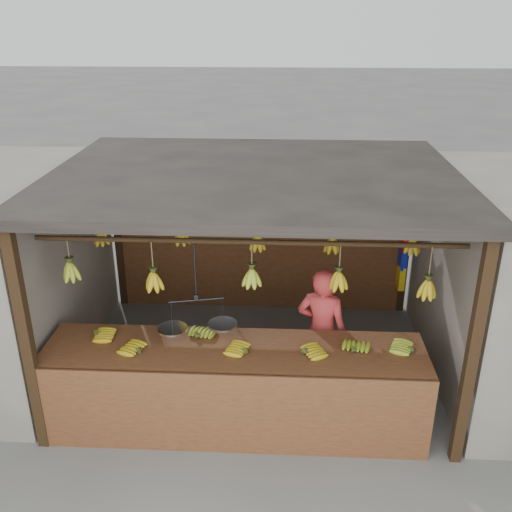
{
  "coord_description": "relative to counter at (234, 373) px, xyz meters",
  "views": [
    {
      "loc": [
        0.33,
        -5.85,
        3.95
      ],
      "look_at": [
        0.0,
        0.3,
        1.3
      ],
      "focal_mm": 40.0,
      "sensor_mm": 36.0,
      "label": 1
    }
  ],
  "objects": [
    {
      "name": "ground",
      "position": [
        0.14,
        1.23,
        -0.71
      ],
      "size": [
        80.0,
        80.0,
        0.0
      ],
      "primitive_type": "plane",
      "color": "#5B5B57"
    },
    {
      "name": "vendor",
      "position": [
        0.89,
        0.76,
        0.04
      ],
      "size": [
        0.63,
        0.51,
        1.5
      ],
      "primitive_type": "imported",
      "rotation": [
        0.0,
        0.0,
        2.83
      ],
      "color": "#BF3333",
      "rests_on": "ground"
    },
    {
      "name": "counter",
      "position": [
        0.0,
        0.0,
        0.0
      ],
      "size": [
        3.77,
        0.86,
        0.96
      ],
      "color": "#57311A",
      "rests_on": "ground"
    },
    {
      "name": "balance_scale",
      "position": [
        -0.37,
        0.23,
        0.42
      ],
      "size": [
        0.77,
        0.4,
        0.93
      ],
      "color": "black",
      "rests_on": "ground"
    },
    {
      "name": "hanging_bananas",
      "position": [
        0.14,
        1.24,
        0.9
      ],
      "size": [
        3.64,
        2.23,
        0.38
      ],
      "color": "#92A523",
      "rests_on": "ground"
    },
    {
      "name": "bag_bundles",
      "position": [
        2.08,
        2.58,
        0.3
      ],
      "size": [
        0.08,
        0.26,
        1.15
      ],
      "color": "#199926",
      "rests_on": "ground"
    },
    {
      "name": "stall",
      "position": [
        0.14,
        1.56,
        1.26
      ],
      "size": [
        4.3,
        3.3,
        2.4
      ],
      "color": "black",
      "rests_on": "ground"
    }
  ]
}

